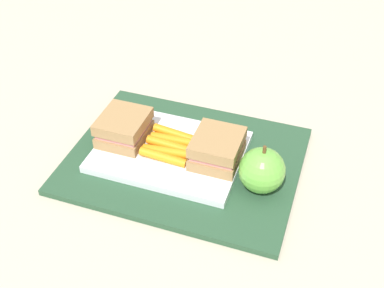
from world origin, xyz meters
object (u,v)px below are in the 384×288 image
object	(u,v)px
sandwich_half_left	(124,128)
sandwich_half_right	(217,149)
carrot_sticks_bundle	(170,145)
apple	(262,170)
food_tray	(170,151)

from	to	relation	value
sandwich_half_left	sandwich_half_right	xyz separation A→B (m)	(0.16, 0.00, 0.00)
carrot_sticks_bundle	apple	world-z (taller)	apple
carrot_sticks_bundle	apple	distance (m)	0.16
food_tray	carrot_sticks_bundle	bearing A→B (deg)	177.67
food_tray	apple	world-z (taller)	apple
sandwich_half_left	carrot_sticks_bundle	world-z (taller)	sandwich_half_left
food_tray	apple	xyz separation A→B (m)	(0.15, -0.02, 0.03)
carrot_sticks_bundle	apple	xyz separation A→B (m)	(0.15, -0.02, 0.02)
sandwich_half_right	food_tray	bearing A→B (deg)	180.00
sandwich_half_right	carrot_sticks_bundle	bearing A→B (deg)	180.00
food_tray	apple	distance (m)	0.16
sandwich_half_right	apple	size ratio (longest dim) A/B	1.01
apple	sandwich_half_left	bearing A→B (deg)	173.84
food_tray	sandwich_half_left	size ratio (longest dim) A/B	2.88
carrot_sticks_bundle	food_tray	bearing A→B (deg)	-2.33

